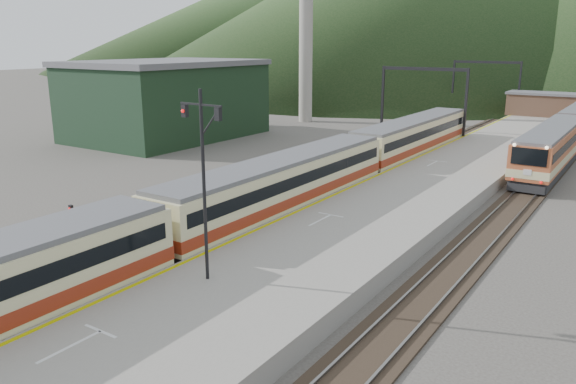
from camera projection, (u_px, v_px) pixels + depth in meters
The scene contains 15 objects.
track_main at pixel (388, 169), 47.79m from camera, with size 2.60×200.00×0.23m.
track_far at pixel (337, 162), 50.45m from camera, with size 2.60×200.00×0.23m.
track_second at pixel (532, 188), 41.65m from camera, with size 2.60×200.00×0.23m.
platform at pixel (446, 177), 43.07m from camera, with size 8.00×100.00×1.00m, color gray.
gantry_near at pixel (423, 90), 59.96m from camera, with size 9.55×0.25×8.00m.
gantry_far at pixel (486, 78), 80.09m from camera, with size 9.55×0.25×8.00m.
warehouse at pixel (167, 99), 63.25m from camera, with size 14.50×20.50×8.60m.
smokestack at pixel (306, 7), 73.39m from camera, with size 1.80×1.80×30.00m, color #9E998E.
station_shed at pixel (544, 104), 74.75m from camera, with size 9.40×4.40×3.10m.
hill_d at pixel (328, 5), 265.79m from camera, with size 200.00×200.00×55.00m, color #22471E.
main_train at pixel (283, 184), 34.35m from camera, with size 3.12×63.94×3.81m.
second_train at pixel (569, 132), 54.94m from camera, with size 2.88×39.24×3.52m.
signal_mast at pixel (203, 168), 22.15m from camera, with size 2.20×0.29×7.81m.
short_signal_b at pixel (320, 166), 42.41m from camera, with size 0.25×0.21×2.27m.
short_signal_c at pixel (72, 220), 29.59m from camera, with size 0.22×0.16×2.27m.
Camera 1 is at (18.66, -3.63, 10.52)m, focal length 35.00 mm.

